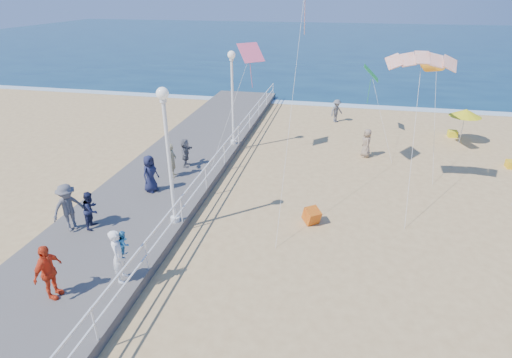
% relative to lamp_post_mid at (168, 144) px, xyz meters
% --- Properties ---
extents(ground, '(160.00, 160.00, 0.00)m').
position_rel_lamp_post_mid_xyz_m(ground, '(5.35, 0.00, -3.66)').
color(ground, tan).
rests_on(ground, ground).
extents(ocean, '(160.00, 90.00, 0.05)m').
position_rel_lamp_post_mid_xyz_m(ocean, '(5.35, 65.00, -3.65)').
color(ocean, '#0C2D48').
rests_on(ocean, ground).
extents(surf_line, '(160.00, 1.20, 0.04)m').
position_rel_lamp_post_mid_xyz_m(surf_line, '(5.35, 20.50, -3.63)').
color(surf_line, white).
rests_on(surf_line, ground).
extents(boardwalk, '(5.00, 44.00, 0.40)m').
position_rel_lamp_post_mid_xyz_m(boardwalk, '(-2.15, 0.00, -3.46)').
color(boardwalk, '#65605B').
rests_on(boardwalk, ground).
extents(railing, '(0.05, 42.00, 0.55)m').
position_rel_lamp_post_mid_xyz_m(railing, '(0.30, 0.00, -2.41)').
color(railing, white).
rests_on(railing, boardwalk).
extents(lamp_post_mid, '(0.44, 0.44, 5.32)m').
position_rel_lamp_post_mid_xyz_m(lamp_post_mid, '(0.00, 0.00, 0.00)').
color(lamp_post_mid, white).
rests_on(lamp_post_mid, boardwalk).
extents(lamp_post_far, '(0.44, 0.44, 5.32)m').
position_rel_lamp_post_mid_xyz_m(lamp_post_far, '(0.00, 9.00, 0.00)').
color(lamp_post_far, white).
rests_on(lamp_post_far, boardwalk).
extents(woman_holding_toddler, '(0.56, 0.74, 1.81)m').
position_rel_lamp_post_mid_xyz_m(woman_holding_toddler, '(-0.26, -3.65, -2.35)').
color(woman_holding_toddler, white).
rests_on(woman_holding_toddler, boardwalk).
extents(toddler_held, '(0.42, 0.49, 0.88)m').
position_rel_lamp_post_mid_xyz_m(toddler_held, '(-0.11, -3.50, -1.97)').
color(toddler_held, teal).
rests_on(toddler_held, boardwalk).
extents(spectator_2, '(1.24, 1.41, 1.90)m').
position_rel_lamp_post_mid_xyz_m(spectator_2, '(-3.61, -1.36, -2.31)').
color(spectator_2, '#57565B').
rests_on(spectator_2, boardwalk).
extents(spectator_3, '(0.50, 1.07, 1.78)m').
position_rel_lamp_post_mid_xyz_m(spectator_3, '(-1.89, -4.78, -2.37)').
color(spectator_3, red).
rests_on(spectator_3, boardwalk).
extents(spectator_4, '(0.78, 0.97, 1.72)m').
position_rel_lamp_post_mid_xyz_m(spectator_4, '(-2.05, 2.25, -2.40)').
color(spectator_4, '#1C1F3E').
rests_on(spectator_4, boardwalk).
extents(spectator_5, '(0.61, 1.42, 1.48)m').
position_rel_lamp_post_mid_xyz_m(spectator_5, '(-1.54, 5.24, -2.52)').
color(spectator_5, slate).
rests_on(spectator_5, boardwalk).
extents(spectator_6, '(0.51, 0.68, 1.69)m').
position_rel_lamp_post_mid_xyz_m(spectator_6, '(-1.71, 3.95, -2.42)').
color(spectator_6, gray).
rests_on(spectator_6, boardwalk).
extents(spectator_7, '(0.66, 0.80, 1.50)m').
position_rel_lamp_post_mid_xyz_m(spectator_7, '(-2.92, -1.03, -2.51)').
color(spectator_7, '#1B1F3D').
rests_on(spectator_7, boardwalk).
extents(beach_walker_a, '(1.16, 1.19, 1.64)m').
position_rel_lamp_post_mid_xyz_m(beach_walker_a, '(5.80, 15.88, -2.84)').
color(beach_walker_a, slate).
rests_on(beach_walker_a, ground).
extents(beach_walker_c, '(0.67, 0.89, 1.64)m').
position_rel_lamp_post_mid_xyz_m(beach_walker_c, '(7.66, 9.53, -2.84)').
color(beach_walker_c, gray).
rests_on(beach_walker_c, ground).
extents(box_kite, '(0.86, 0.90, 0.74)m').
position_rel_lamp_post_mid_xyz_m(box_kite, '(5.26, 1.60, -3.36)').
color(box_kite, red).
rests_on(box_kite, ground).
extents(beach_umbrella, '(1.90, 1.90, 2.14)m').
position_rel_lamp_post_mid_xyz_m(beach_umbrella, '(13.54, 13.17, -1.75)').
color(beach_umbrella, white).
rests_on(beach_umbrella, ground).
extents(beach_chair_left, '(0.55, 0.55, 0.40)m').
position_rel_lamp_post_mid_xyz_m(beach_chair_left, '(15.34, 9.52, -3.46)').
color(beach_chair_left, yellow).
rests_on(beach_chair_left, ground).
extents(beach_chair_right, '(0.55, 0.55, 0.40)m').
position_rel_lamp_post_mid_xyz_m(beach_chair_right, '(13.35, 14.23, -3.46)').
color(beach_chair_right, yellow).
rests_on(beach_chair_right, ground).
extents(kite_parafoil, '(2.85, 0.94, 0.65)m').
position_rel_lamp_post_mid_xyz_m(kite_parafoil, '(9.09, 5.21, 2.55)').
color(kite_parafoil, '#EA4C1B').
extents(kite_windsock, '(1.06, 2.98, 1.14)m').
position_rel_lamp_post_mid_xyz_m(kite_windsock, '(10.59, 10.14, 1.44)').
color(kite_windsock, orange).
extents(kite_diamond_pink, '(1.48, 1.47, 0.88)m').
position_rel_lamp_post_mid_xyz_m(kite_diamond_pink, '(1.22, 8.39, 2.08)').
color(kite_diamond_pink, '#FF5D84').
extents(kite_diamond_green, '(1.02, 1.34, 0.90)m').
position_rel_lamp_post_mid_xyz_m(kite_diamond_green, '(7.72, 13.56, 0.34)').
color(kite_diamond_green, green).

